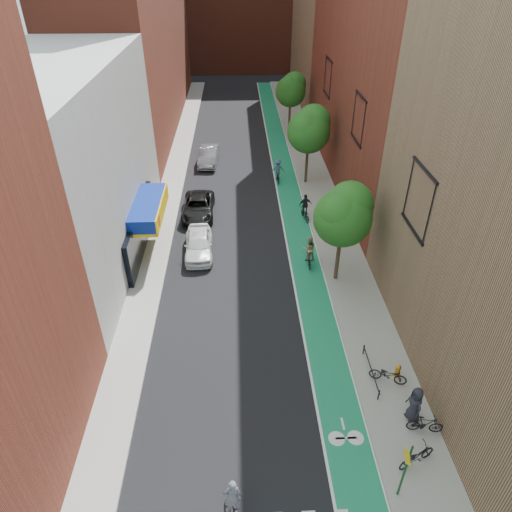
{
  "coord_description": "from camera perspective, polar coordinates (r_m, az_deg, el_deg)",
  "views": [
    {
      "loc": [
        -0.28,
        -12.38,
        17.09
      ],
      "look_at": [
        0.71,
        10.61,
        1.5
      ],
      "focal_mm": 32.0,
      "sensor_mm": 36.0,
      "label": 1
    }
  ],
  "objects": [
    {
      "name": "cyclist_lead",
      "position": [
        18.47,
        -2.92,
        -28.62
      ],
      "size": [
        0.92,
        1.71,
        2.01
      ],
      "rotation": [
        0.0,
        0.0,
        3.37
      ],
      "color": "black",
      "rests_on": "ground"
    },
    {
      "name": "sidewalk_right",
      "position": [
        42.52,
        7.04,
        10.27
      ],
      "size": [
        3.0,
        68.0,
        0.15
      ],
      "primitive_type": "cube",
      "color": "gray",
      "rests_on": "ground"
    },
    {
      "name": "ground",
      "position": [
        21.1,
        -0.73,
        -19.97
      ],
      "size": [
        160.0,
        160.0,
        0.0
      ],
      "primitive_type": "plane",
      "color": "black",
      "rests_on": "ground"
    },
    {
      "name": "cyclist_lane_mid",
      "position": [
        34.55,
        6.16,
        5.72
      ],
      "size": [
        1.04,
        1.77,
        2.03
      ],
      "rotation": [
        0.0,
        0.0,
        3.33
      ],
      "color": "black",
      "rests_on": "ground"
    },
    {
      "name": "parked_bike_mid",
      "position": [
        21.46,
        20.4,
        -19.11
      ],
      "size": [
        1.58,
        0.66,
        0.92
      ],
      "primitive_type": "imported",
      "rotation": [
        0.0,
        0.0,
        1.41
      ],
      "color": "black",
      "rests_on": "sidewalk_right"
    },
    {
      "name": "building_left_white",
      "position": [
        30.56,
        -23.18,
        10.07
      ],
      "size": [
        8.0,
        20.0,
        12.0
      ],
      "primitive_type": "cube",
      "color": "silver",
      "rests_on": "ground"
    },
    {
      "name": "building_far_closure",
      "position": [
        84.67,
        -2.59,
        29.28
      ],
      "size": [
        30.0,
        14.0,
        20.0
      ],
      "primitive_type": "cube",
      "color": "maroon",
      "rests_on": "ground"
    },
    {
      "name": "building_left_far_red",
      "position": [
        55.76,
        -15.19,
        26.84
      ],
      "size": [
        8.0,
        36.0,
        22.0
      ],
      "primitive_type": "cube",
      "color": "maroon",
      "rests_on": "ground"
    },
    {
      "name": "tree_near",
      "position": [
        26.29,
        10.92,
        5.23
      ],
      "size": [
        3.4,
        3.36,
        6.42
      ],
      "color": "#332619",
      "rests_on": "ground"
    },
    {
      "name": "cyclist_lane_far",
      "position": [
        40.38,
        2.74,
        10.48
      ],
      "size": [
        1.13,
        1.61,
        2.03
      ],
      "rotation": [
        0.0,
        0.0,
        3.21
      ],
      "color": "black",
      "rests_on": "ground"
    },
    {
      "name": "tree_far",
      "position": [
        52.28,
        4.4,
        20.09
      ],
      "size": [
        3.3,
        3.25,
        6.21
      ],
      "color": "#332619",
      "rests_on": "ground"
    },
    {
      "name": "parked_car_silver",
      "position": [
        44.38,
        -5.93,
        12.37
      ],
      "size": [
        1.94,
        4.8,
        1.55
      ],
      "primitive_type": "imported",
      "rotation": [
        0.0,
        0.0,
        -0.07
      ],
      "color": "gray",
      "rests_on": "ground"
    },
    {
      "name": "parked_bike_far",
      "position": [
        22.79,
        16.2,
        -14.03
      ],
      "size": [
        1.84,
        1.17,
        0.91
      ],
      "primitive_type": "imported",
      "rotation": [
        0.0,
        0.0,
        1.21
      ],
      "color": "black",
      "rests_on": "sidewalk_right"
    },
    {
      "name": "fire_hydrant",
      "position": [
        23.17,
        17.3,
        -13.51
      ],
      "size": [
        0.26,
        0.26,
        0.74
      ],
      "color": "orange",
      "rests_on": "sidewalk_right"
    },
    {
      "name": "bike_lane",
      "position": [
        42.22,
        3.63,
        10.18
      ],
      "size": [
        2.0,
        68.0,
        0.01
      ],
      "primitive_type": "cube",
      "color": "#136F42",
      "rests_on": "ground"
    },
    {
      "name": "parked_car_white",
      "position": [
        30.55,
        -7.19,
        1.52
      ],
      "size": [
        2.01,
        4.57,
        1.53
      ],
      "primitive_type": "imported",
      "rotation": [
        0.0,
        0.0,
        0.05
      ],
      "color": "white",
      "rests_on": "ground"
    },
    {
      "name": "parked_bike_near",
      "position": [
        20.46,
        19.44,
        -22.51
      ],
      "size": [
        1.82,
        1.26,
        0.91
      ],
      "primitive_type": "imported",
      "rotation": [
        0.0,
        0.0,
        1.99
      ],
      "color": "black",
      "rests_on": "sidewalk_right"
    },
    {
      "name": "pedestrian",
      "position": [
        21.41,
        19.25,
        -17.07
      ],
      "size": [
        0.75,
        0.99,
        1.8
      ],
      "primitive_type": "imported",
      "rotation": [
        0.0,
        0.0,
        -1.35
      ],
      "color": "#212229",
      "rests_on": "sidewalk_right"
    },
    {
      "name": "building_right_mid_red",
      "position": [
        40.75,
        16.62,
        24.28
      ],
      "size": [
        8.0,
        28.0,
        22.0
      ],
      "primitive_type": "cube",
      "color": "maroon",
      "rests_on": "ground"
    },
    {
      "name": "parked_car_black",
      "position": [
        35.23,
        -7.23,
        6.11
      ],
      "size": [
        2.35,
        5.05,
        1.4
      ],
      "primitive_type": "imported",
      "rotation": [
        0.0,
        0.0,
        -0.0
      ],
      "color": "black",
      "rests_on": "ground"
    },
    {
      "name": "sign_pole",
      "position": [
        18.53,
        18.15,
        -23.93
      ],
      "size": [
        0.13,
        0.71,
        3.0
      ],
      "color": "#194C26",
      "rests_on": "sidewalk_right"
    },
    {
      "name": "building_right_far_tan",
      "position": [
        64.09,
        9.63,
        26.45
      ],
      "size": [
        8.0,
        20.0,
        18.0
      ],
      "primitive_type": "cube",
      "color": "#8C6B4C",
      "rests_on": "ground"
    },
    {
      "name": "cyclist_lane_near",
      "position": [
        29.45,
        6.65,
        0.34
      ],
      "size": [
        0.82,
        1.86,
        2.0
      ],
      "rotation": [
        0.0,
        0.0,
        3.12
      ],
      "color": "black",
      "rests_on": "ground"
    },
    {
      "name": "tree_mid",
      "position": [
        38.84,
        6.69,
        15.59
      ],
      "size": [
        3.55,
        3.53,
        6.74
      ],
      "color": "#332619",
      "rests_on": "ground"
    },
    {
      "name": "sidewalk_left",
      "position": [
        42.37,
        -10.15,
        9.9
      ],
      "size": [
        2.0,
        68.0,
        0.15
      ],
      "primitive_type": "cube",
      "color": "gray",
      "rests_on": "ground"
    }
  ]
}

